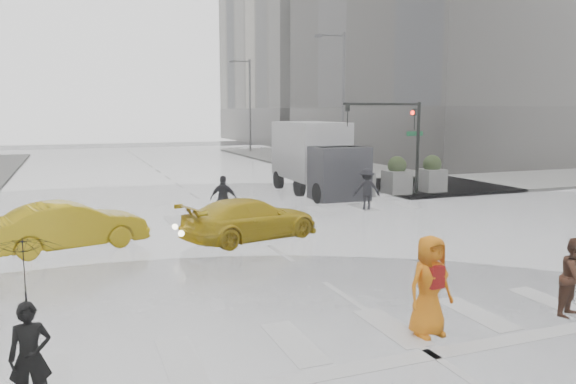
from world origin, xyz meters
name	(u,v)px	position (x,y,z in m)	size (l,w,h in m)	color
ground	(281,253)	(0.00, 0.00, 0.00)	(120.00, 120.00, 0.00)	black
sidewalk_ne	(454,169)	(19.50, 17.50, 0.07)	(35.00, 35.00, 0.15)	gray
building_ne_far	(336,20)	(29.00, 56.00, 16.27)	(26.05, 26.05, 36.00)	#AFA999
road_markings	(281,253)	(0.00, 0.00, 0.01)	(18.00, 48.00, 0.01)	silver
traffic_signal_pole	(400,130)	(9.01, 8.01, 3.22)	(4.45, 0.42, 4.50)	black
street_lamp_near	(341,97)	(10.87, 18.00, 4.95)	(2.15, 0.22, 9.00)	#59595B
street_lamp_far	(249,102)	(10.87, 38.00, 4.95)	(2.15, 0.22, 9.00)	#59595B
planter_west	(360,178)	(7.00, 8.20, 0.98)	(1.10, 1.10, 1.80)	gray
planter_mid	(397,176)	(9.00, 8.20, 0.98)	(1.10, 1.10, 1.80)	gray
planter_east	(432,175)	(11.00, 8.20, 0.98)	(1.10, 1.10, 1.80)	gray
pedestrian_black	(26,295)	(-6.18, -6.80, 1.65)	(1.00, 1.02, 2.43)	black
pedestrian_brown	(576,277)	(3.73, -6.80, 0.80)	(0.78, 0.61, 1.61)	#4C2A1B
pedestrian_orange	(430,286)	(0.44, -6.56, 0.94)	(0.96, 0.67, 1.87)	orange
pedestrian_far_a	(224,199)	(-0.35, 5.07, 0.87)	(1.02, 0.62, 1.74)	black
pedestrian_far_b	(367,189)	(5.90, 5.55, 0.86)	(1.11, 0.61, 1.72)	black
taxi_mid	(71,226)	(-5.64, 2.72, 0.72)	(1.51, 4.34, 1.43)	#DEB50B
taxi_rear	(251,219)	(-0.27, 2.00, 0.67)	(1.87, 4.06, 1.33)	#DEB50B
box_truck	(317,156)	(5.75, 10.25, 1.89)	(2.49, 6.65, 3.53)	silver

